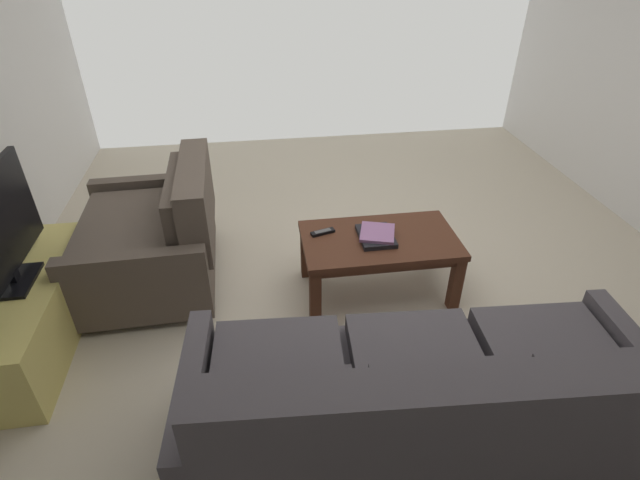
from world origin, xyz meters
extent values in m
cube|color=beige|center=(0.00, 0.00, 0.00)|extent=(4.93, 5.70, 0.01)
cylinder|color=black|center=(-0.84, 0.95, 0.03)|extent=(0.05, 0.05, 0.06)
cylinder|color=black|center=(0.88, 0.84, 0.03)|extent=(0.05, 0.05, 0.06)
cube|color=#4C474C|center=(0.04, 1.24, 0.25)|extent=(1.93, 0.92, 0.37)
cube|color=#4C474C|center=(-0.59, 1.26, 0.48)|extent=(0.63, 0.74, 0.10)
cube|color=#4C474C|center=(0.04, 1.22, 0.48)|extent=(0.63, 0.74, 0.10)
cube|color=#4C474C|center=(0.66, 1.18, 0.48)|extent=(0.63, 0.74, 0.10)
cube|color=#4C474C|center=(0.06, 1.58, 0.62)|extent=(1.89, 0.30, 0.47)
cube|color=#4C474C|center=(-0.57, 1.51, 0.62)|extent=(0.57, 0.16, 0.33)
cube|color=#4C474C|center=(0.06, 1.47, 0.62)|extent=(0.57, 0.16, 0.33)
cube|color=#4C474C|center=(0.68, 1.43, 0.62)|extent=(0.57, 0.16, 0.33)
cube|color=#4C474C|center=(-0.95, 1.30, 0.32)|extent=(0.15, 0.81, 0.53)
cube|color=#4C474C|center=(1.03, 1.17, 0.32)|extent=(0.15, 0.81, 0.53)
cylinder|color=black|center=(1.84, -0.68, 0.03)|extent=(0.05, 0.05, 0.06)
cylinder|color=black|center=(1.82, 0.08, 0.03)|extent=(0.05, 0.05, 0.06)
cylinder|color=black|center=(1.10, -0.70, 0.03)|extent=(0.05, 0.05, 0.06)
cylinder|color=black|center=(1.08, 0.06, 0.03)|extent=(0.05, 0.05, 0.06)
cube|color=brown|center=(1.46, -0.31, 0.23)|extent=(0.89, 0.94, 0.34)
cube|color=brown|center=(1.48, -0.31, 0.45)|extent=(0.78, 0.87, 0.10)
cube|color=brown|center=(1.09, -0.32, 0.60)|extent=(0.21, 0.92, 0.50)
cube|color=brown|center=(1.20, -0.32, 0.60)|extent=(0.14, 0.83, 0.36)
cube|color=brown|center=(1.48, -0.82, 0.30)|extent=(0.86, 0.12, 0.50)
cube|color=brown|center=(1.45, 0.20, 0.30)|extent=(0.86, 0.12, 0.50)
cube|color=#4C2819|center=(-0.07, 0.05, 0.42)|extent=(1.00, 0.57, 0.04)
cube|color=#4C2819|center=(-0.07, 0.05, 0.37)|extent=(0.92, 0.52, 0.05)
cube|color=#4C2819|center=(-0.53, -0.19, 0.20)|extent=(0.07, 0.07, 0.40)
cube|color=#4C2819|center=(0.38, -0.19, 0.20)|extent=(0.07, 0.07, 0.40)
cube|color=#4C2819|center=(-0.53, 0.29, 0.20)|extent=(0.07, 0.07, 0.40)
cube|color=#4C2819|center=(0.38, 0.29, 0.20)|extent=(0.07, 0.07, 0.40)
cylinder|color=#472D1C|center=(-0.97, 1.35, 0.26)|extent=(0.04, 0.04, 0.52)
cube|color=#D8C666|center=(2.07, 0.23, 0.22)|extent=(0.47, 1.28, 0.45)
cube|color=black|center=(2.20, 0.23, 0.22)|extent=(0.03, 1.09, 0.27)
cube|color=black|center=(2.09, 0.15, 0.22)|extent=(0.20, 0.24, 0.06)
cube|color=black|center=(2.07, 0.23, 0.46)|extent=(0.20, 0.32, 0.02)
cube|color=black|center=(2.07, 0.23, 0.50)|extent=(0.04, 0.06, 0.06)
cube|color=black|center=(-0.04, 0.06, 0.45)|extent=(0.22, 0.28, 0.03)
cube|color=#996699|center=(-0.05, 0.06, 0.48)|extent=(0.27, 0.28, 0.02)
cube|color=black|center=(0.29, -0.05, 0.45)|extent=(0.17, 0.09, 0.02)
cube|color=#59595B|center=(0.29, -0.05, 0.46)|extent=(0.11, 0.06, 0.00)
camera|label=1|loc=(0.69, 2.60, 2.14)|focal=27.26mm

